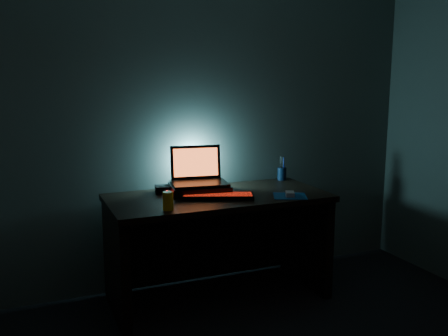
# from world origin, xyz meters

# --- Properties ---
(room) EXTENTS (3.50, 4.00, 2.50)m
(room) POSITION_xyz_m (0.00, 0.00, 1.25)
(room) COLOR black
(room) RESTS_ON ground
(desk) EXTENTS (1.50, 0.70, 0.75)m
(desk) POSITION_xyz_m (0.00, 1.67, 0.49)
(desk) COLOR black
(desk) RESTS_ON ground
(riser) EXTENTS (0.44, 0.35, 0.06)m
(riser) POSITION_xyz_m (-0.10, 1.73, 0.78)
(riser) COLOR black
(riser) RESTS_ON desk
(laptop) EXTENTS (0.41, 0.33, 0.26)m
(laptop) POSITION_xyz_m (-0.09, 1.78, 0.87)
(laptop) COLOR black
(laptop) RESTS_ON riser
(keyboard) EXTENTS (0.50, 0.31, 0.03)m
(keyboard) POSITION_xyz_m (-0.03, 1.54, 0.76)
(keyboard) COLOR black
(keyboard) RESTS_ON desk
(mousepad) EXTENTS (0.28, 0.27, 0.00)m
(mousepad) POSITION_xyz_m (0.44, 1.40, 0.75)
(mousepad) COLOR navy
(mousepad) RESTS_ON desk
(mouse) EXTENTS (0.09, 0.11, 0.03)m
(mouse) POSITION_xyz_m (0.44, 1.40, 0.77)
(mouse) COLOR #949499
(mouse) RESTS_ON mousepad
(pen_cup) EXTENTS (0.08, 0.08, 0.10)m
(pen_cup) POSITION_xyz_m (0.65, 1.91, 0.80)
(pen_cup) COLOR black
(pen_cup) RESTS_ON desk
(juice_glass) EXTENTS (0.08, 0.08, 0.11)m
(juice_glass) POSITION_xyz_m (-0.42, 1.38, 0.81)
(juice_glass) COLOR #FDAD0D
(juice_glass) RESTS_ON desk
(router) EXTENTS (0.16, 0.14, 0.05)m
(router) POSITION_xyz_m (-0.31, 1.83, 0.77)
(router) COLOR black
(router) RESTS_ON desk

